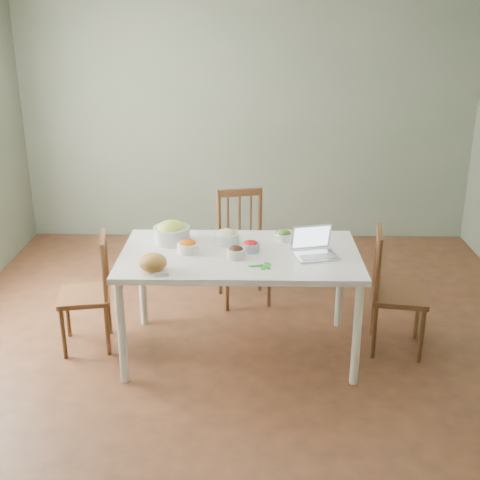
{
  "coord_description": "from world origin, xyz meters",
  "views": [
    {
      "loc": [
        0.04,
        -4.41,
        2.52
      ],
      "look_at": [
        -0.04,
        -0.13,
        0.92
      ],
      "focal_mm": 46.71,
      "sensor_mm": 36.0,
      "label": 1
    }
  ],
  "objects_px": {
    "chair_left": "(84,293)",
    "bread_boule": "(153,263)",
    "dining_table": "(240,303)",
    "laptop": "(317,244)",
    "chair_right": "(399,292)",
    "bowl_squash": "(172,232)",
    "chair_far": "(244,249)"
  },
  "relations": [
    {
      "from": "bowl_squash",
      "to": "laptop",
      "type": "relative_size",
      "value": 0.95
    },
    {
      "from": "chair_left",
      "to": "bread_boule",
      "type": "distance_m",
      "value": 0.86
    },
    {
      "from": "chair_right",
      "to": "bread_boule",
      "type": "relative_size",
      "value": 5.01
    },
    {
      "from": "bowl_squash",
      "to": "laptop",
      "type": "height_order",
      "value": "laptop"
    },
    {
      "from": "chair_right",
      "to": "bread_boule",
      "type": "height_order",
      "value": "chair_right"
    },
    {
      "from": "chair_left",
      "to": "chair_right",
      "type": "xyz_separation_m",
      "value": [
        2.42,
        0.0,
        0.03
      ]
    },
    {
      "from": "dining_table",
      "to": "laptop",
      "type": "relative_size",
      "value": 5.91
    },
    {
      "from": "dining_table",
      "to": "laptop",
      "type": "bearing_deg",
      "value": -7.36
    },
    {
      "from": "dining_table",
      "to": "chair_right",
      "type": "xyz_separation_m",
      "value": [
        1.22,
        0.07,
        0.07
      ]
    },
    {
      "from": "bread_boule",
      "to": "bowl_squash",
      "type": "distance_m",
      "value": 0.57
    },
    {
      "from": "dining_table",
      "to": "chair_left",
      "type": "bearing_deg",
      "value": 176.86
    },
    {
      "from": "laptop",
      "to": "bowl_squash",
      "type": "bearing_deg",
      "value": 151.81
    },
    {
      "from": "chair_right",
      "to": "bread_boule",
      "type": "distance_m",
      "value": 1.9
    },
    {
      "from": "chair_right",
      "to": "bowl_squash",
      "type": "bearing_deg",
      "value": 94.67
    },
    {
      "from": "bowl_squash",
      "to": "chair_right",
      "type": "bearing_deg",
      "value": -4.86
    },
    {
      "from": "chair_left",
      "to": "laptop",
      "type": "bearing_deg",
      "value": 75.06
    },
    {
      "from": "bread_boule",
      "to": "laptop",
      "type": "distance_m",
      "value": 1.18
    },
    {
      "from": "bread_boule",
      "to": "laptop",
      "type": "height_order",
      "value": "laptop"
    },
    {
      "from": "chair_left",
      "to": "bread_boule",
      "type": "xyz_separation_m",
      "value": [
        0.62,
        -0.42,
        0.43
      ]
    },
    {
      "from": "chair_far",
      "to": "laptop",
      "type": "bearing_deg",
      "value": -73.83
    },
    {
      "from": "dining_table",
      "to": "laptop",
      "type": "xyz_separation_m",
      "value": [
        0.55,
        -0.07,
        0.51
      ]
    },
    {
      "from": "dining_table",
      "to": "bread_boule",
      "type": "relative_size",
      "value": 9.12
    },
    {
      "from": "chair_far",
      "to": "laptop",
      "type": "distance_m",
      "value": 1.19
    },
    {
      "from": "chair_far",
      "to": "chair_right",
      "type": "distance_m",
      "value": 1.46
    },
    {
      "from": "chair_left",
      "to": "laptop",
      "type": "distance_m",
      "value": 1.83
    },
    {
      "from": "dining_table",
      "to": "bowl_squash",
      "type": "xyz_separation_m",
      "value": [
        -0.53,
        0.22,
        0.49
      ]
    },
    {
      "from": "chair_right",
      "to": "bowl_squash",
      "type": "xyz_separation_m",
      "value": [
        -1.74,
        0.15,
        0.42
      ]
    },
    {
      "from": "chair_left",
      "to": "bowl_squash",
      "type": "relative_size",
      "value": 3.23
    },
    {
      "from": "chair_far",
      "to": "bread_boule",
      "type": "relative_size",
      "value": 5.2
    },
    {
      "from": "dining_table",
      "to": "chair_left",
      "type": "height_order",
      "value": "chair_left"
    },
    {
      "from": "dining_table",
      "to": "bread_boule",
      "type": "height_order",
      "value": "bread_boule"
    },
    {
      "from": "dining_table",
      "to": "laptop",
      "type": "distance_m",
      "value": 0.76
    }
  ]
}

